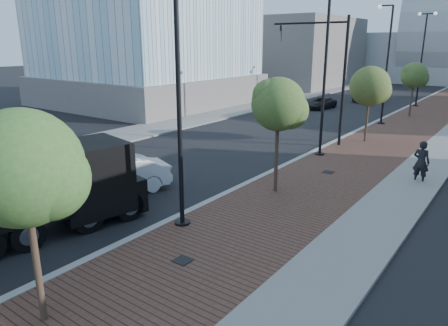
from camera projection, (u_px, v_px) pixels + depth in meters
The scene contains 20 objects.
sidewalk at pixel (435, 118), 36.61m from camera, with size 7.00×140.00×0.12m, color #4C2D23.
curb at pixel (393, 114), 38.60m from camera, with size 0.30×140.00×0.14m, color gray.
west_sidewalk at pixel (272, 102), 46.00m from camera, with size 4.00×140.00×0.12m, color slate.
white_sedan at pixel (115, 176), 18.17m from camera, with size 1.67×4.78×1.57m, color white.
dark_car_mid at pixel (320, 103), 41.88m from camera, with size 1.88×4.09×1.14m, color black.
dark_car_far at pixel (367, 95), 46.97m from camera, with size 1.92×4.73×1.37m, color black.
pedestrian at pixel (421, 162), 19.46m from camera, with size 0.75×0.49×2.05m, color black.
streetlight_1 at pixel (176, 107), 13.92m from camera, with size 1.44×0.56×9.21m.
streetlight_2 at pixel (325, 73), 23.01m from camera, with size 1.72×0.56×9.28m.
streetlight_3 at pixel (385, 70), 32.49m from camera, with size 1.44×0.56×9.21m.
streetlight_4 at pixel (422, 59), 41.57m from camera, with size 1.72×0.56×9.28m.
traffic_mast at pixel (331, 67), 25.79m from camera, with size 5.09×0.20×8.00m.
tree_0 at pixel (25, 169), 8.78m from camera, with size 2.58×2.56×5.14m.
tree_1 at pixel (280, 105), 17.26m from camera, with size 2.32×2.26×5.08m.
tree_2 at pixel (371, 86), 26.61m from camera, with size 2.57×2.56×5.01m.
tree_3 at pixel (415, 76), 35.90m from camera, with size 2.29×2.23×4.81m.
tower_podium at pixel (149, 89), 45.67m from camera, with size 19.00×19.00×3.00m, color slate.
commercial_block_nw at pixel (299, 52), 64.07m from camera, with size 14.00×20.00×10.00m, color slate.
utility_cover_1 at pixel (183, 260), 12.46m from camera, with size 0.50×0.50×0.02m, color black.
utility_cover_2 at pixel (328, 172), 20.97m from camera, with size 0.50×0.50×0.02m, color black.
Camera 1 is at (10.01, -0.25, 6.42)m, focal length 33.30 mm.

